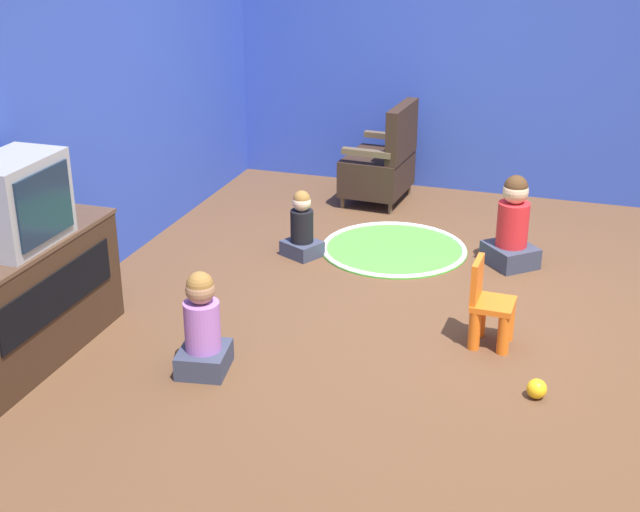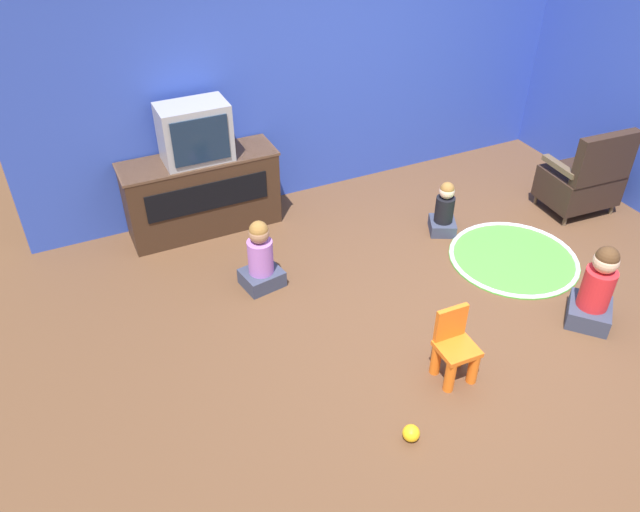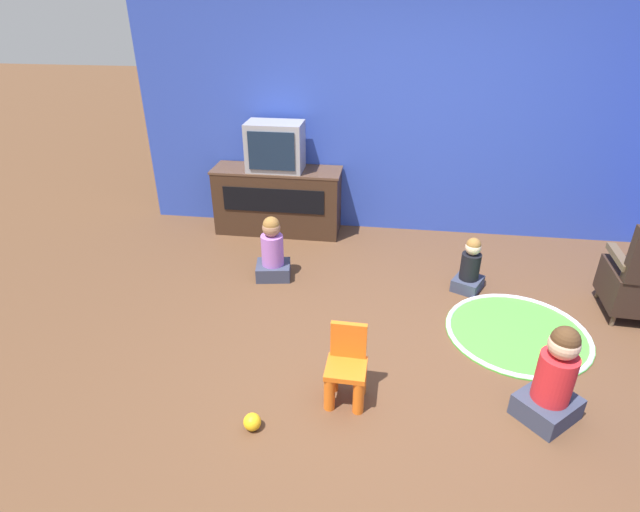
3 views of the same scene
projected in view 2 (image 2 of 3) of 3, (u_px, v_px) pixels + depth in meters
name	position (u px, v px, depth m)	size (l,w,h in m)	color
ground_plane	(465.00, 309.00, 4.87)	(30.00, 30.00, 0.00)	brown
wall_back	(312.00, 45.00, 5.60)	(5.49, 0.12, 2.87)	#2D47B2
tv_cabinet	(202.00, 193.00, 5.59)	(1.37, 0.44, 0.72)	#382316
television	(195.00, 133.00, 5.22)	(0.58, 0.37, 0.50)	#939399
black_armchair	(584.00, 179.00, 5.84)	(0.68, 0.55, 0.87)	brown
yellow_kid_chair	(454.00, 351.00, 4.19)	(0.26, 0.25, 0.54)	orange
play_mat	(513.00, 258.00, 5.40)	(1.11, 1.11, 0.04)	green
child_watching_left	(261.00, 258.00, 4.97)	(0.35, 0.32, 0.61)	#33384C
child_watching_center	(596.00, 290.00, 4.60)	(0.46, 0.46, 0.68)	#33384C
child_watching_right	(444.00, 211.00, 5.63)	(0.32, 0.33, 0.51)	#33384C
toy_ball	(411.00, 433.00, 3.86)	(0.11, 0.11, 0.11)	yellow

